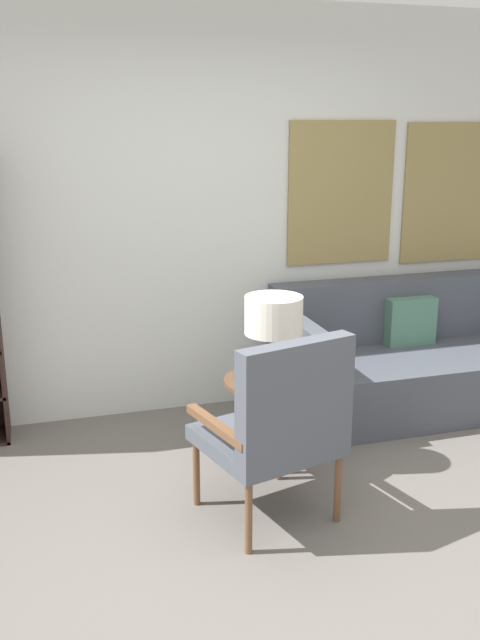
{
  "coord_description": "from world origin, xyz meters",
  "views": [
    {
      "loc": [
        -1.04,
        -2.61,
        1.97
      ],
      "look_at": [
        0.04,
        1.0,
        0.9
      ],
      "focal_mm": 40.0,
      "sensor_mm": 36.0,
      "label": 1
    }
  ],
  "objects_px": {
    "side_table": "(271,388)",
    "armchair": "(280,420)",
    "table_lamp": "(273,326)",
    "couch": "(417,362)"
  },
  "relations": [
    {
      "from": "side_table",
      "to": "table_lamp",
      "type": "bearing_deg",
      "value": -67.47
    },
    {
      "from": "couch",
      "to": "table_lamp",
      "type": "bearing_deg",
      "value": -155.02
    },
    {
      "from": "side_table",
      "to": "table_lamp",
      "type": "xyz_separation_m",
      "value": [
        0.0,
        -0.01,
        0.37
      ]
    },
    {
      "from": "armchair",
      "to": "side_table",
      "type": "height_order",
      "value": "armchair"
    },
    {
      "from": "side_table",
      "to": "armchair",
      "type": "bearing_deg",
      "value": -105.26
    },
    {
      "from": "table_lamp",
      "to": "couch",
      "type": "bearing_deg",
      "value": 24.98
    },
    {
      "from": "couch",
      "to": "side_table",
      "type": "distance_m",
      "value": 1.43
    },
    {
      "from": "couch",
      "to": "table_lamp",
      "type": "height_order",
      "value": "table_lamp"
    },
    {
      "from": "couch",
      "to": "side_table",
      "type": "xyz_separation_m",
      "value": [
        -1.29,
        -0.59,
        0.17
      ]
    },
    {
      "from": "couch",
      "to": "table_lamp",
      "type": "distance_m",
      "value": 1.52
    }
  ]
}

